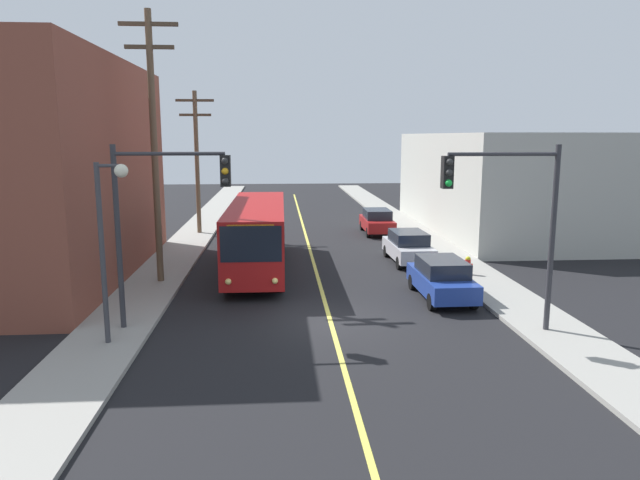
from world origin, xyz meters
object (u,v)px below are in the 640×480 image
(utility_pole_mid, at_px, (197,155))
(parked_car_blue, at_px, (442,278))
(parked_car_silver, at_px, (408,246))
(street_lamp_left, at_px, (108,227))
(fire_hydrant, at_px, (468,265))
(utility_pole_near, at_px, (154,137))
(traffic_signal_right_corner, at_px, (507,204))
(city_bus, at_px, (258,232))
(traffic_signal_left_corner, at_px, (165,202))
(parked_car_red, at_px, (377,221))

(utility_pole_mid, bearing_deg, parked_car_blue, -54.33)
(parked_car_silver, height_order, utility_pole_mid, utility_pole_mid)
(parked_car_silver, distance_m, street_lamp_left, 16.50)
(parked_car_silver, relative_size, fire_hydrant, 5.29)
(utility_pole_near, relative_size, traffic_signal_right_corner, 1.89)
(fire_hydrant, bearing_deg, utility_pole_near, -179.35)
(city_bus, bearing_deg, fire_hydrant, -14.17)
(utility_pole_mid, xyz_separation_m, street_lamp_left, (0.14, -20.77, -1.43))
(traffic_signal_left_corner, bearing_deg, traffic_signal_right_corner, -6.47)
(fire_hydrant, bearing_deg, parked_car_red, 99.57)
(city_bus, height_order, traffic_signal_right_corner, traffic_signal_right_corner)
(fire_hydrant, bearing_deg, parked_car_silver, 121.02)
(parked_car_silver, relative_size, traffic_signal_right_corner, 0.74)
(parked_car_blue, height_order, fire_hydrant, parked_car_blue)
(parked_car_blue, distance_m, fire_hydrant, 4.03)
(parked_car_silver, height_order, street_lamp_left, street_lamp_left)
(parked_car_red, distance_m, utility_pole_near, 18.04)
(utility_pole_near, relative_size, traffic_signal_left_corner, 1.89)
(parked_car_silver, bearing_deg, fire_hydrant, -58.98)
(parked_car_blue, bearing_deg, utility_pole_near, 164.50)
(parked_car_silver, height_order, traffic_signal_left_corner, traffic_signal_left_corner)
(parked_car_blue, height_order, parked_car_red, same)
(city_bus, relative_size, traffic_signal_right_corner, 2.03)
(utility_pole_near, height_order, traffic_signal_left_corner, utility_pole_near)
(city_bus, xyz_separation_m, parked_car_blue, (7.46, -5.82, -0.98))
(fire_hydrant, bearing_deg, parked_car_blue, -122.84)
(utility_pole_mid, bearing_deg, traffic_signal_left_corner, -85.40)
(parked_car_red, bearing_deg, fire_hydrant, -80.43)
(parked_car_red, relative_size, street_lamp_left, 0.80)
(city_bus, distance_m, traffic_signal_right_corner, 13.30)
(utility_pole_near, bearing_deg, parked_car_silver, 16.58)
(traffic_signal_right_corner, relative_size, fire_hydrant, 7.14)
(utility_pole_near, xyz_separation_m, fire_hydrant, (13.81, 0.16, -5.76))
(parked_car_red, distance_m, fire_hydrant, 12.57)
(parked_car_blue, bearing_deg, traffic_signal_right_corner, -80.32)
(parked_car_silver, xyz_separation_m, traffic_signal_left_corner, (-10.24, -9.87, 3.46))
(parked_car_silver, height_order, traffic_signal_right_corner, traffic_signal_right_corner)
(traffic_signal_right_corner, bearing_deg, traffic_signal_left_corner, 173.53)
(parked_car_silver, relative_size, parked_car_red, 1.01)
(parked_car_red, height_order, street_lamp_left, street_lamp_left)
(parked_car_red, distance_m, utility_pole_mid, 12.51)
(city_bus, height_order, utility_pole_near, utility_pole_near)
(parked_car_silver, relative_size, utility_pole_near, 0.39)
(city_bus, bearing_deg, parked_car_blue, -37.95)
(parked_car_red, bearing_deg, street_lamp_left, -119.66)
(street_lamp_left, height_order, fire_hydrant, street_lamp_left)
(traffic_signal_left_corner, xyz_separation_m, street_lamp_left, (-1.42, -1.44, -0.56))
(city_bus, bearing_deg, parked_car_red, 52.85)
(traffic_signal_left_corner, bearing_deg, street_lamp_left, -134.54)
(utility_pole_mid, distance_m, traffic_signal_right_corner, 24.02)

